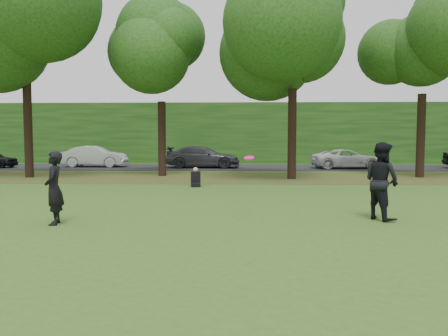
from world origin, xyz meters
The scene contains 10 objects.
ground centered at (0.00, 0.00, 0.00)m, with size 120.00×120.00×0.00m, color #375119.
leaf_litter centered at (0.00, 13.00, 0.01)m, with size 60.00×7.00×0.01m, color #4B441B.
street centered at (0.00, 21.00, 0.01)m, with size 70.00×7.00×0.02m, color black.
far_hedge centered at (0.00, 27.00, 2.50)m, with size 70.00×3.00×5.00m, color #163F12.
player_left centered at (-3.24, 0.23, 0.90)m, with size 0.66×0.43×1.80m, color black.
player_right centered at (4.99, 1.17, 1.01)m, with size 0.98×0.76×2.01m, color black.
parked_cars centered at (1.75, 20.34, 0.74)m, with size 38.22×3.14×1.53m.
frisbee centered at (1.54, 0.94, 1.61)m, with size 0.37×0.36×0.13m.
seated_person centered at (-0.62, 8.80, 0.31)m, with size 0.50×0.78×0.83m.
tree_line centered at (-0.34, 12.94, 7.84)m, with size 55.30×7.90×12.31m.
Camera 1 is at (1.29, -10.22, 2.13)m, focal length 35.00 mm.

